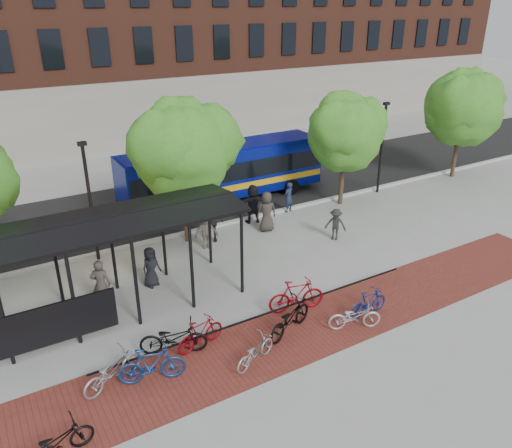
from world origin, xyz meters
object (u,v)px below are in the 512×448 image
pedestrian_9 (335,224)px  lamp_post_right (382,146)px  bike_6 (255,351)px  bike_4 (173,338)px  bus_shelter (85,237)px  tree_d (464,104)px  bike_0 (56,443)px  bike_8 (290,318)px  bus (224,169)px  pedestrian_1 (101,284)px  pedestrian_6 (267,212)px  tree_c (346,129)px  bike_11 (368,303)px  pedestrian_3 (206,231)px  bike_3 (152,365)px  pedestrian_7 (289,197)px  bike_9 (296,295)px  bike_2 (112,370)px  pedestrian_4 (211,222)px  pedestrian_5 (253,204)px  lamp_post_left (90,199)px  pedestrian_0 (151,267)px  bike_5 (200,333)px  tree_b (183,146)px

pedestrian_9 → lamp_post_right: bearing=77.1°
bike_6 → bike_4: bearing=27.7°
bus_shelter → tree_d: tree_d is taller
bike_0 → bike_8: bearing=-87.7°
bus → pedestrian_1: bus is taller
tree_d → pedestrian_6: 14.84m
tree_c → bike_6: tree_c is taller
bike_11 → tree_c: bearing=-35.9°
bike_4 → pedestrian_3: (4.02, 6.03, 0.28)m
bus → bike_3: size_ratio=5.83×
lamp_post_right → pedestrian_7: (-6.07, 0.20, -1.94)m
bike_9 → bus: bearing=-0.4°
bike_8 → pedestrian_3: size_ratio=1.29×
lamp_post_right → bike_8: lamp_post_right is taller
bike_9 → bike_2: bearing=107.6°
bus → pedestrian_9: size_ratio=7.45×
pedestrian_1 → pedestrian_4: size_ratio=1.03×
bike_8 → pedestrian_4: 7.64m
tree_c → pedestrian_5: tree_c is taller
lamp_post_right → pedestrian_7: 6.38m
bike_8 → bike_9: size_ratio=1.05×
pedestrian_3 → bike_3: bearing=-111.3°
lamp_post_left → bike_0: (-3.50, -9.74, -2.27)m
tree_c → pedestrian_6: (-5.38, -0.97, -3.07)m
pedestrian_7 → pedestrian_6: bearing=14.4°
tree_d → pedestrian_3: tree_d is taller
tree_c → bike_8: size_ratio=2.75×
tree_c → lamp_post_right: size_ratio=1.16×
pedestrian_6 → bus: bearing=-78.6°
bus_shelter → pedestrian_1: bearing=37.4°
pedestrian_0 → pedestrian_5: 7.18m
bike_8 → pedestrian_5: bearing=-44.5°
bike_5 → pedestrian_9: 9.52m
bus → bus_shelter: bearing=-139.7°
bike_2 → bike_4: size_ratio=0.93×
pedestrian_0 → pedestrian_7: size_ratio=1.01×
lamp_post_right → bike_6: lamp_post_right is taller
bike_6 → bike_11: bike_11 is taller
tree_c → bike_5: 14.40m
pedestrian_5 → pedestrian_3: bearing=39.7°
tree_b → pedestrian_7: bearing=4.4°
lamp_post_left → pedestrian_5: bearing=-0.3°
bus_shelter → bike_0: (-2.37, -5.66, -2.52)m
bike_4 → bike_9: bearing=-66.4°
bus → bike_3: bus is taller
bike_5 → pedestrian_9: pedestrian_9 is taller
tree_d → bike_11: size_ratio=3.94×
bike_4 → pedestrian_6: (7.29, 6.25, 0.43)m
bike_9 → pedestrian_1: (-5.85, 3.67, 0.34)m
pedestrian_0 → pedestrian_5: size_ratio=0.83×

